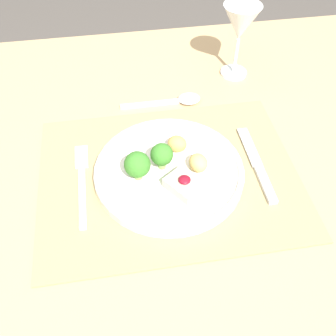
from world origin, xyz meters
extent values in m
plane|color=#4C4742|center=(0.00, 0.00, 0.00)|extent=(8.00, 8.00, 0.00)
cube|color=tan|center=(0.00, 0.00, 0.73)|extent=(1.43, 1.07, 0.03)
cylinder|color=tan|center=(0.65, 0.46, 0.36)|extent=(0.06, 0.06, 0.71)
cube|color=#9E895B|center=(0.00, 0.00, 0.75)|extent=(0.47, 0.37, 0.00)
cylinder|color=silver|center=(0.00, 0.00, 0.76)|extent=(0.27, 0.27, 0.02)
torus|color=silver|center=(0.00, 0.00, 0.76)|extent=(0.27, 0.27, 0.01)
cube|color=beige|center=(0.02, -0.05, 0.77)|extent=(0.07, 0.08, 0.02)
ellipsoid|color=maroon|center=(0.02, -0.05, 0.79)|extent=(0.02, 0.02, 0.01)
cylinder|color=#84B256|center=(-0.01, 0.01, 0.77)|extent=(0.01, 0.01, 0.02)
sphere|color=#387A28|center=(-0.01, 0.01, 0.80)|extent=(0.04, 0.04, 0.04)
cylinder|color=#84B256|center=(-0.06, -0.01, 0.77)|extent=(0.01, 0.01, 0.02)
sphere|color=#387A28|center=(-0.06, -0.01, 0.80)|extent=(0.05, 0.05, 0.05)
ellipsoid|color=tan|center=(0.02, 0.05, 0.78)|extent=(0.05, 0.05, 0.03)
ellipsoid|color=tan|center=(0.05, -0.01, 0.78)|extent=(0.04, 0.04, 0.03)
cube|color=silver|center=(-0.16, -0.03, 0.75)|extent=(0.01, 0.14, 0.01)
cube|color=silver|center=(-0.16, 0.07, 0.75)|extent=(0.02, 0.05, 0.01)
cube|color=silver|center=(0.17, -0.05, 0.75)|extent=(0.02, 0.09, 0.01)
cube|color=silver|center=(0.17, 0.04, 0.75)|extent=(0.02, 0.11, 0.00)
cube|color=silver|center=(-0.01, 0.21, 0.75)|extent=(0.13, 0.01, 0.01)
ellipsoid|color=silver|center=(0.08, 0.21, 0.75)|extent=(0.05, 0.04, 0.01)
cylinder|color=white|center=(0.21, 0.30, 0.75)|extent=(0.06, 0.06, 0.01)
cylinder|color=white|center=(0.21, 0.30, 0.79)|extent=(0.01, 0.01, 0.08)
cone|color=white|center=(0.21, 0.30, 0.87)|extent=(0.08, 0.08, 0.08)
camera|label=1|loc=(-0.08, -0.47, 1.29)|focal=42.00mm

